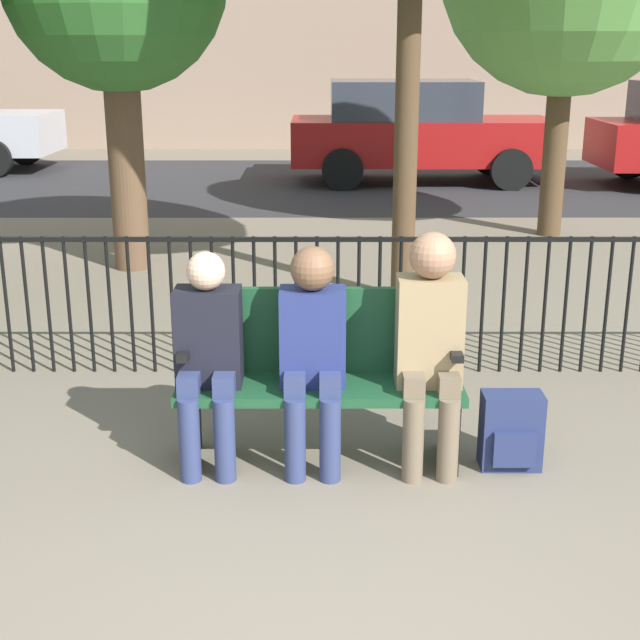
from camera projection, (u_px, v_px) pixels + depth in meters
park_bench at (320, 372)px, 4.76m from camera, size 1.51×0.45×0.92m
seated_person_0 at (208, 350)px, 4.59m from camera, size 0.34×0.39×1.16m
seated_person_1 at (313, 346)px, 4.59m from camera, size 0.34×0.39×1.19m
seated_person_2 at (430, 337)px, 4.58m from camera, size 0.34×0.39×1.27m
backpack at (511, 432)px, 4.70m from camera, size 0.32×0.21×0.41m
fence_railing at (318, 293)px, 5.99m from camera, size 9.01×0.03×0.95m
street_surface at (320, 183)px, 14.49m from camera, size 24.00×6.00×0.01m
parked_car_1 at (416, 130)px, 14.40m from camera, size 4.20×1.94×1.62m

